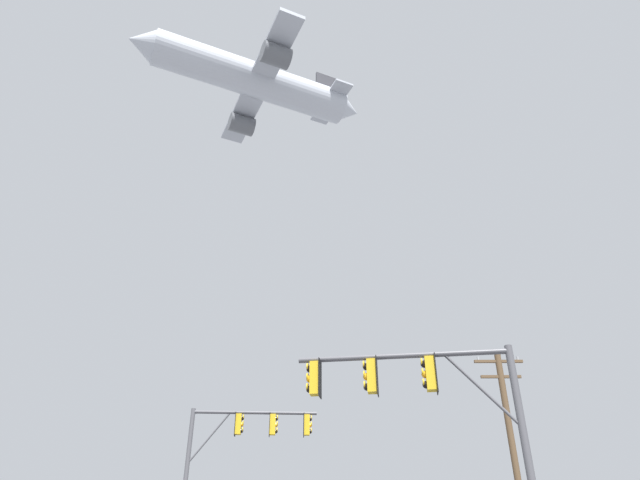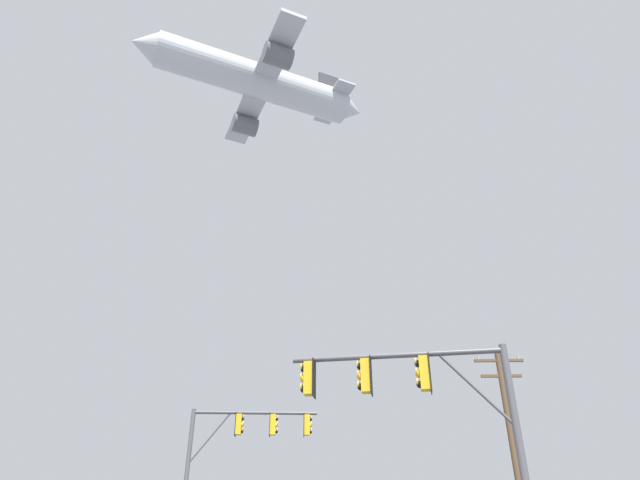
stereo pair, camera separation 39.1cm
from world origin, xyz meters
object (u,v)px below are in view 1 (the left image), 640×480
Objects in this scene: signal_pole_far at (239,445)px; utility_pole at (513,448)px; signal_pole_near at (427,400)px; airplane at (253,80)px.

utility_pole is at bearing -7.31° from signal_pole_far.
signal_pole_near is at bearing -59.71° from signal_pole_far.
utility_pole is (5.24, 9.74, 0.18)m from signal_pole_near.
utility_pole is at bearing -49.46° from airplane.
airplane reaches higher than signal_pole_far.
signal_pole_near is 11.06m from utility_pole.
utility_pole is at bearing 61.73° from signal_pole_near.
signal_pole_near is 13.05m from signal_pole_far.
signal_pole_far is at bearing 120.29° from signal_pole_near.
signal_pole_far is 43.35m from airplane.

